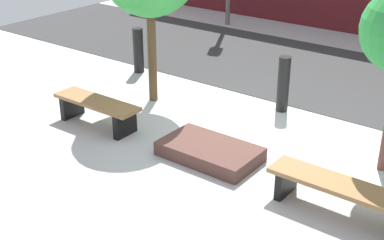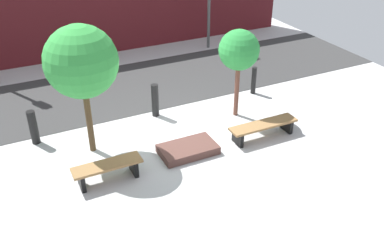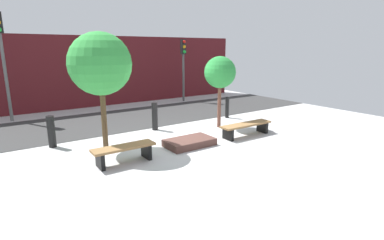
{
  "view_description": "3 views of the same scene",
  "coord_description": "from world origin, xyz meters",
  "px_view_note": "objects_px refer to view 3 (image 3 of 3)",
  "views": [
    {
      "loc": [
        3.99,
        -6.39,
        3.81
      ],
      "look_at": [
        -0.31,
        -0.71,
        0.54
      ],
      "focal_mm": 50.0,
      "sensor_mm": 36.0,
      "label": 1
    },
    {
      "loc": [
        -3.9,
        -8.89,
        6.15
      ],
      "look_at": [
        0.43,
        -0.05,
        0.53
      ],
      "focal_mm": 40.0,
      "sensor_mm": 36.0,
      "label": 2
    },
    {
      "loc": [
        -4.81,
        -7.79,
        2.86
      ],
      "look_at": [
        0.46,
        -0.16,
        0.63
      ],
      "focal_mm": 28.0,
      "sensor_mm": 36.0,
      "label": 3
    }
  ],
  "objects_px": {
    "traffic_light_west": "(2,48)",
    "tree_behind_right_bench": "(220,73)",
    "bench_left": "(124,151)",
    "bench_right": "(246,127)",
    "bollard_left": "(155,116)",
    "planter_bed": "(189,142)",
    "bollard_center": "(227,107)",
    "tree_behind_left_bench": "(100,64)",
    "bollard_far_left": "(51,132)",
    "traffic_light_mid_west": "(183,59)"
  },
  "relations": [
    {
      "from": "traffic_light_west",
      "to": "tree_behind_left_bench",
      "type": "bearing_deg",
      "value": -70.0
    },
    {
      "from": "bench_right",
      "to": "tree_behind_left_bench",
      "type": "relative_size",
      "value": 0.58
    },
    {
      "from": "bench_right",
      "to": "bollard_left",
      "type": "bearing_deg",
      "value": 132.07
    },
    {
      "from": "planter_bed",
      "to": "tree_behind_right_bench",
      "type": "height_order",
      "value": "tree_behind_right_bench"
    },
    {
      "from": "bench_left",
      "to": "bollard_center",
      "type": "xyz_separation_m",
      "value": [
        5.55,
        2.41,
        0.13
      ]
    },
    {
      "from": "traffic_light_west",
      "to": "bench_right",
      "type": "bearing_deg",
      "value": -47.53
    },
    {
      "from": "bollard_far_left",
      "to": "traffic_light_mid_west",
      "type": "height_order",
      "value": "traffic_light_mid_west"
    },
    {
      "from": "bollard_far_left",
      "to": "bollard_center",
      "type": "relative_size",
      "value": 1.05
    },
    {
      "from": "planter_bed",
      "to": "bollard_center",
      "type": "xyz_separation_m",
      "value": [
        3.41,
        2.21,
        0.34
      ]
    },
    {
      "from": "planter_bed",
      "to": "bollard_left",
      "type": "bearing_deg",
      "value": 90.0
    },
    {
      "from": "bench_left",
      "to": "traffic_light_mid_west",
      "type": "bearing_deg",
      "value": 47.17
    },
    {
      "from": "planter_bed",
      "to": "tree_behind_left_bench",
      "type": "relative_size",
      "value": 0.44
    },
    {
      "from": "bench_left",
      "to": "bench_right",
      "type": "bearing_deg",
      "value": -0.36
    },
    {
      "from": "tree_behind_left_bench",
      "to": "tree_behind_right_bench",
      "type": "height_order",
      "value": "tree_behind_left_bench"
    },
    {
      "from": "bench_left",
      "to": "tree_behind_right_bench",
      "type": "height_order",
      "value": "tree_behind_right_bench"
    },
    {
      "from": "planter_bed",
      "to": "traffic_light_west",
      "type": "xyz_separation_m",
      "value": [
        -4.12,
        6.65,
        2.76
      ]
    },
    {
      "from": "tree_behind_left_bench",
      "to": "traffic_light_west",
      "type": "relative_size",
      "value": 0.79
    },
    {
      "from": "bench_left",
      "to": "bollard_center",
      "type": "bearing_deg",
      "value": 23.07
    },
    {
      "from": "bench_left",
      "to": "traffic_light_mid_west",
      "type": "xyz_separation_m",
      "value": [
        6.27,
        6.84,
        1.99
      ]
    },
    {
      "from": "bollard_left",
      "to": "bench_right",
      "type": "bearing_deg",
      "value": -48.29
    },
    {
      "from": "tree_behind_left_bench",
      "to": "bollard_left",
      "type": "xyz_separation_m",
      "value": [
        2.14,
        0.99,
        -1.93
      ]
    },
    {
      "from": "bollard_center",
      "to": "traffic_light_west",
      "type": "height_order",
      "value": "traffic_light_west"
    },
    {
      "from": "tree_behind_left_bench",
      "to": "bollard_center",
      "type": "relative_size",
      "value": 3.69
    },
    {
      "from": "traffic_light_mid_west",
      "to": "bench_left",
      "type": "bearing_deg",
      "value": -132.47
    },
    {
      "from": "bollard_center",
      "to": "traffic_light_mid_west",
      "type": "relative_size",
      "value": 0.27
    },
    {
      "from": "bench_right",
      "to": "planter_bed",
      "type": "relative_size",
      "value": 1.34
    },
    {
      "from": "bollard_center",
      "to": "bollard_left",
      "type": "bearing_deg",
      "value": 180.0
    },
    {
      "from": "bollard_far_left",
      "to": "traffic_light_west",
      "type": "bearing_deg",
      "value": 99.15
    },
    {
      "from": "bench_right",
      "to": "tree_behind_right_bench",
      "type": "relative_size",
      "value": 0.75
    },
    {
      "from": "bench_right",
      "to": "tree_behind_left_bench",
      "type": "bearing_deg",
      "value": 162.15
    },
    {
      "from": "tree_behind_right_bench",
      "to": "bollard_far_left",
      "type": "distance_m",
      "value": 5.84
    },
    {
      "from": "planter_bed",
      "to": "tree_behind_right_bench",
      "type": "distance_m",
      "value": 3.11
    },
    {
      "from": "bollard_far_left",
      "to": "bollard_center",
      "type": "xyz_separation_m",
      "value": [
        6.82,
        0.0,
        -0.02
      ]
    },
    {
      "from": "tree_behind_right_bench",
      "to": "bollard_left",
      "type": "relative_size",
      "value": 2.6
    },
    {
      "from": "bollard_center",
      "to": "bench_right",
      "type": "bearing_deg",
      "value": -117.71
    },
    {
      "from": "bollard_far_left",
      "to": "bollard_center",
      "type": "distance_m",
      "value": 6.82
    },
    {
      "from": "bench_right",
      "to": "bollard_center",
      "type": "xyz_separation_m",
      "value": [
        1.26,
        2.41,
        0.14
      ]
    },
    {
      "from": "tree_behind_left_bench",
      "to": "traffic_light_mid_west",
      "type": "relative_size",
      "value": 1.0
    },
    {
      "from": "bench_left",
      "to": "planter_bed",
      "type": "xyz_separation_m",
      "value": [
        2.14,
        0.2,
        -0.21
      ]
    },
    {
      "from": "bench_right",
      "to": "traffic_light_west",
      "type": "relative_size",
      "value": 0.46
    },
    {
      "from": "bench_right",
      "to": "bollard_far_left",
      "type": "bearing_deg",
      "value": 156.93
    },
    {
      "from": "bollard_far_left",
      "to": "bollard_left",
      "type": "bearing_deg",
      "value": 0.0
    },
    {
      "from": "tree_behind_right_bench",
      "to": "traffic_light_west",
      "type": "bearing_deg",
      "value": 139.06
    },
    {
      "from": "bollard_left",
      "to": "traffic_light_west",
      "type": "distance_m",
      "value": 6.5
    },
    {
      "from": "tree_behind_right_bench",
      "to": "bollard_left",
      "type": "xyz_separation_m",
      "value": [
        -2.14,
        0.99,
        -1.5
      ]
    },
    {
      "from": "bench_right",
      "to": "bollard_left",
      "type": "relative_size",
      "value": 1.95
    },
    {
      "from": "bench_left",
      "to": "bollard_far_left",
      "type": "distance_m",
      "value": 2.72
    },
    {
      "from": "traffic_light_west",
      "to": "tree_behind_right_bench",
      "type": "bearing_deg",
      "value": -40.94
    },
    {
      "from": "bench_left",
      "to": "tree_behind_right_bench",
      "type": "relative_size",
      "value": 0.62
    },
    {
      "from": "tree_behind_left_bench",
      "to": "bollard_far_left",
      "type": "relative_size",
      "value": 3.51
    }
  ]
}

